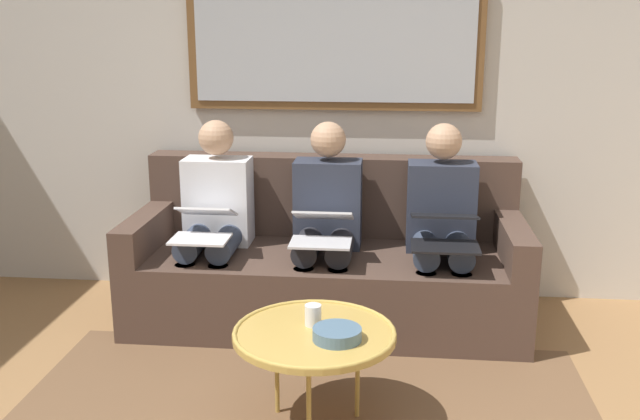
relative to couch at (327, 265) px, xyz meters
The scene contains 12 objects.
wall_rear 1.10m from the couch, 90.00° to the right, with size 6.00×0.12×2.60m, color beige.
couch is the anchor object (origin of this frame).
framed_mirror 1.30m from the couch, 90.00° to the right, with size 1.75×0.05×0.77m.
coffee_table 1.22m from the couch, 92.73° to the left, with size 0.68×0.68×0.45m.
cup 1.17m from the couch, 92.26° to the left, with size 0.07×0.07×0.09m, color silver.
bowl 1.30m from the couch, 96.98° to the left, with size 0.20×0.20×0.05m, color slate.
person_left 0.71m from the couch, behind, with size 0.38×0.58×1.14m.
laptop_black 0.78m from the couch, 154.18° to the left, with size 0.35×0.38×0.16m.
person_middle 0.31m from the couch, 90.00° to the left, with size 0.38×0.58×1.14m.
laptop_silver 0.44m from the couch, 90.00° to the left, with size 0.32×0.36×0.16m.
person_right 0.71m from the couch, ahead, with size 0.38×0.58×1.14m.
laptop_white 0.78m from the couch, 25.22° to the left, with size 0.30×0.37×0.16m.
Camera 1 is at (-0.36, 1.82, 1.69)m, focal length 40.41 mm.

